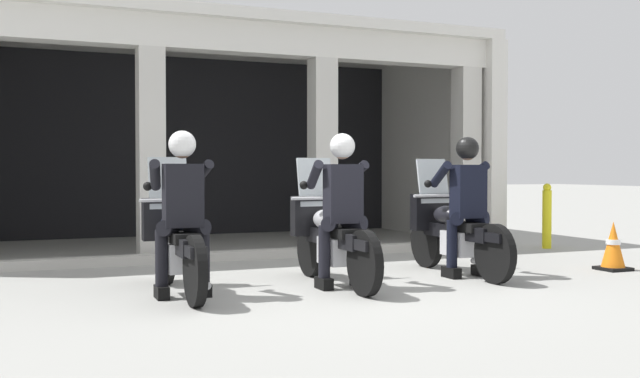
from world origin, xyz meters
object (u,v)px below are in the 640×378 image
motorcycle_left (177,242)px  traffic_cone_flank (613,246)px  motorcycle_right (453,231)px  police_officer_right (467,194)px  police_officer_left (182,199)px  bollard_kerbside (547,216)px  police_officer_center (342,197)px  motorcycle_center (331,237)px

motorcycle_left → traffic_cone_flank: bearing=4.7°
motorcycle_right → police_officer_right: 0.52m
traffic_cone_flank → police_officer_left: bearing=178.4°
police_officer_left → traffic_cone_flank: (5.19, -0.15, -0.65)m
police_officer_left → police_officer_right: bearing=10.7°
motorcycle_right → police_officer_right: size_ratio=1.29×
traffic_cone_flank → bollard_kerbside: size_ratio=0.59×
motorcycle_left → police_officer_center: (1.62, -0.37, 0.44)m
motorcycle_left → police_officer_right: police_officer_right is taller
motorcycle_center → traffic_cone_flank: (3.57, -0.34, -0.21)m
police_officer_center → police_officer_left: bearing=177.7°
police_officer_center → motorcycle_right: 1.74m
motorcycle_center → police_officer_right: police_officer_right is taller
motorcycle_left → police_officer_left: size_ratio=1.29×
police_officer_left → traffic_cone_flank: 5.23m
motorcycle_center → police_officer_right: size_ratio=1.29×
motorcycle_center → police_officer_center: 0.52m
traffic_cone_flank → bollard_kerbside: bearing=68.5°
police_officer_center → police_officer_right: bearing=6.6°
police_officer_left → traffic_cone_flank: police_officer_left is taller
police_officer_right → bollard_kerbside: size_ratio=1.58×
police_officer_left → motorcycle_left: bearing=99.1°
motorcycle_center → motorcycle_right: same height
motorcycle_right → bollard_kerbside: (2.84, 1.75, -0.00)m
motorcycle_left → police_officer_right: 3.27m
police_officer_left → bollard_kerbside: police_officer_left is taller
police_officer_center → police_officer_right: 1.63m
police_officer_left → police_officer_center: same height
police_officer_left → police_officer_center: (1.62, -0.09, 0.00)m
motorcycle_left → motorcycle_center: size_ratio=1.00×
police_officer_center → police_officer_right: (1.62, 0.16, 0.00)m
motorcycle_left → police_officer_left: police_officer_left is taller
police_officer_left → motorcycle_center: (1.62, 0.20, -0.44)m
police_officer_right → bollard_kerbside: 3.52m
motorcycle_left → police_officer_left: bearing=-80.9°
motorcycle_left → police_officer_right: (3.24, -0.21, 0.44)m
police_officer_center → motorcycle_right: (1.62, 0.45, -0.44)m
police_officer_left → motorcycle_center: police_officer_left is taller
motorcycle_left → motorcycle_right: bearing=10.7°
motorcycle_center → police_officer_right: bearing=-3.4°
bollard_kerbside → police_officer_left: bearing=-160.9°
police_officer_right → motorcycle_center: bearing=175.3°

